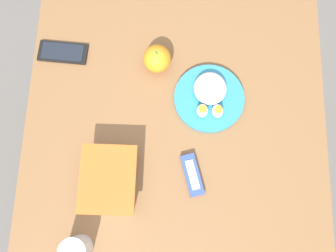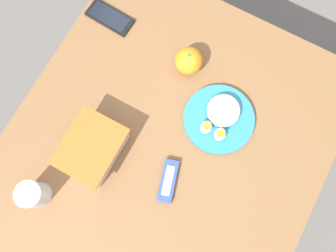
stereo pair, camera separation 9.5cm
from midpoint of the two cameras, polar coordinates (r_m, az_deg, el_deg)
ground_plane at (r=1.72m, az=1.50°, el=-7.64°), size 10.00×10.00×0.00m
table at (r=1.06m, az=2.41°, el=-4.54°), size 1.02×0.91×0.75m
food_container at (r=0.95m, az=-10.24°, el=-4.53°), size 0.19×0.15×0.08m
orange_fruit at (r=1.01m, az=6.30°, el=10.66°), size 0.08×0.08×0.08m
rice_plate at (r=0.99m, az=11.67°, el=0.85°), size 0.21×0.21×0.06m
candy_bar at (r=0.95m, az=2.86°, el=-10.16°), size 0.13×0.07×0.02m
cell_phone at (r=1.12m, az=-7.67°, el=17.76°), size 0.08×0.16×0.01m
drinking_glass at (r=0.97m, az=-19.85°, el=-11.75°), size 0.07×0.07×0.09m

